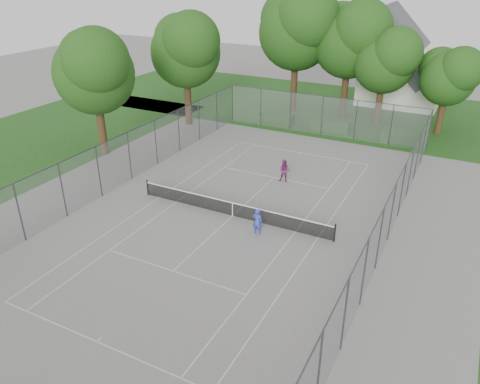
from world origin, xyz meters
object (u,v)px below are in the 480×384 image
at_px(house, 403,65).
at_px(girl_player, 257,222).
at_px(tennis_net, 233,209).
at_px(woman_player, 285,171).

bearing_deg(house, girl_player, -93.62).
distance_m(tennis_net, woman_player, 6.17).
xyz_separation_m(tennis_net, girl_player, (2.23, -1.20, 0.29)).
bearing_deg(woman_player, girl_player, -90.34).
relative_size(tennis_net, girl_player, 8.05).
xyz_separation_m(girl_player, woman_player, (-1.33, 7.29, 0.02)).
xyz_separation_m(tennis_net, house, (4.26, 30.84, 3.62)).
bearing_deg(girl_player, house, -94.18).
relative_size(house, woman_player, 6.25).
xyz_separation_m(tennis_net, woman_player, (0.90, 6.09, 0.31)).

